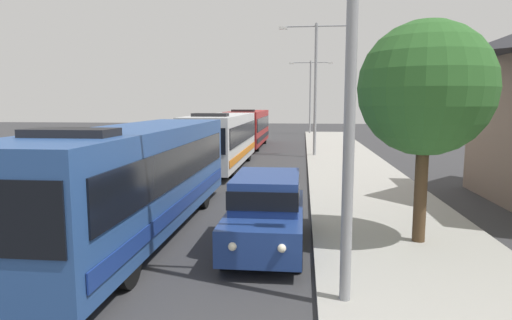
{
  "coord_description": "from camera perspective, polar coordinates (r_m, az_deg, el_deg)",
  "views": [
    {
      "loc": [
        3.3,
        -0.28,
        3.72
      ],
      "look_at": [
        1.52,
        16.36,
        1.54
      ],
      "focal_mm": 30.79,
      "sensor_mm": 36.0,
      "label": 1
    }
  ],
  "objects": [
    {
      "name": "streetlamp_near",
      "position": [
        7.95,
        12.43,
        18.39
      ],
      "size": [
        5.79,
        0.28,
        8.35
      ],
      "color": "gray",
      "rests_on": "sidewalk"
    },
    {
      "name": "white_suv",
      "position": [
        11.27,
        1.37,
        -6.36
      ],
      "size": [
        1.86,
        4.64,
        1.9
      ],
      "color": "navy",
      "rests_on": "ground_plane"
    },
    {
      "name": "bus_middle",
      "position": [
        37.28,
        -0.97,
        4.31
      ],
      "size": [
        2.58,
        11.17,
        3.21
      ],
      "color": "maroon",
      "rests_on": "ground_plane"
    },
    {
      "name": "streetlamp_mid",
      "position": [
        30.39,
        7.76,
        10.63
      ],
      "size": [
        5.01,
        0.28,
        8.84
      ],
      "color": "gray",
      "rests_on": "sidewalk"
    },
    {
      "name": "roadside_tree",
      "position": [
        11.83,
        21.17,
        8.58
      ],
      "size": [
        3.36,
        3.36,
        5.61
      ],
      "color": "#4C3823",
      "rests_on": "sidewalk"
    },
    {
      "name": "streetlamp_far",
      "position": [
        52.94,
        7.08,
        9.05
      ],
      "size": [
        5.1,
        0.28,
        8.48
      ],
      "color": "gray",
      "rests_on": "sidewalk"
    },
    {
      "name": "bus_second_in_line",
      "position": [
        25.25,
        -4.39,
        2.8
      ],
      "size": [
        2.58,
        10.87,
        3.21
      ],
      "color": "silver",
      "rests_on": "ground_plane"
    },
    {
      "name": "bus_lead",
      "position": [
        12.8,
        -15.02,
        -1.93
      ],
      "size": [
        2.58,
        11.78,
        3.21
      ],
      "color": "#284C8C",
      "rests_on": "ground_plane"
    }
  ]
}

